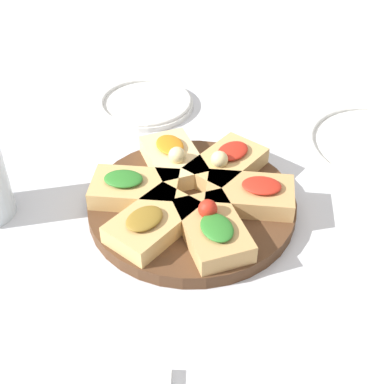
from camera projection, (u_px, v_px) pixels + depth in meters
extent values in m
plane|color=silver|center=(192.00, 210.00, 0.80)|extent=(3.00, 3.00, 0.00)
cylinder|color=#51331E|center=(192.00, 205.00, 0.79)|extent=(0.31, 0.31, 0.02)
cube|color=tan|center=(135.00, 188.00, 0.78)|extent=(0.13, 0.08, 0.03)
ellipsoid|color=#2D7A28|center=(124.00, 178.00, 0.77)|extent=(0.06, 0.04, 0.01)
cube|color=tan|center=(153.00, 223.00, 0.73)|extent=(0.13, 0.15, 0.03)
ellipsoid|color=olive|center=(144.00, 218.00, 0.71)|extent=(0.07, 0.07, 0.01)
cube|color=tan|center=(212.00, 230.00, 0.72)|extent=(0.12, 0.15, 0.03)
ellipsoid|color=#2D7A28|center=(217.00, 227.00, 0.69)|extent=(0.06, 0.07, 0.01)
sphere|color=red|center=(208.00, 209.00, 0.72)|extent=(0.03, 0.03, 0.03)
cube|color=tan|center=(250.00, 196.00, 0.77)|extent=(0.13, 0.08, 0.03)
ellipsoid|color=red|center=(262.00, 187.00, 0.76)|extent=(0.06, 0.04, 0.01)
cube|color=tan|center=(226.00, 165.00, 0.83)|extent=(0.13, 0.15, 0.03)
ellipsoid|color=red|center=(233.00, 151.00, 0.82)|extent=(0.07, 0.07, 0.01)
sphere|color=beige|center=(219.00, 159.00, 0.80)|extent=(0.03, 0.03, 0.03)
cube|color=#E5C689|center=(173.00, 160.00, 0.84)|extent=(0.12, 0.15, 0.03)
ellipsoid|color=orange|center=(170.00, 145.00, 0.84)|extent=(0.06, 0.07, 0.01)
sphere|color=beige|center=(177.00, 155.00, 0.81)|extent=(0.03, 0.03, 0.03)
cylinder|color=white|center=(146.00, 104.00, 1.02)|extent=(0.18, 0.18, 0.01)
torus|color=white|center=(146.00, 101.00, 1.02)|extent=(0.18, 0.18, 0.01)
cylinder|color=white|center=(380.00, 147.00, 0.92)|extent=(0.26, 0.26, 0.01)
torus|color=white|center=(381.00, 144.00, 0.91)|extent=(0.24, 0.24, 0.01)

